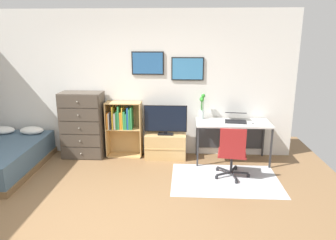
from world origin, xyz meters
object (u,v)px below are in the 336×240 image
(bookshelf, at_px, (123,124))
(desk, at_px, (232,128))
(tv_stand, at_px, (166,146))
(laptop, at_px, (236,117))
(dresser, at_px, (83,125))
(television, at_px, (165,120))
(computer_mouse, at_px, (252,122))
(bamboo_vase, at_px, (202,106))
(office_chair, at_px, (232,151))

(bookshelf, bearing_deg, desk, -2.13)
(tv_stand, relative_size, laptop, 1.69)
(dresser, xyz_separation_m, bookshelf, (0.74, 0.06, 0.01))
(television, height_order, desk, television)
(computer_mouse, distance_m, bamboo_vase, 0.94)
(tv_stand, bearing_deg, laptop, -1.31)
(television, bearing_deg, laptop, -0.31)
(tv_stand, relative_size, television, 0.96)
(television, bearing_deg, office_chair, -36.78)
(dresser, height_order, laptop, dresser)
(laptop, bearing_deg, bookshelf, -175.50)
(desk, height_order, office_chair, office_chair)
(television, bearing_deg, bookshelf, 175.23)
(bookshelf, distance_m, computer_mouse, 2.36)
(desk, xyz_separation_m, bamboo_vase, (-0.55, 0.12, 0.37))
(television, xyz_separation_m, bamboo_vase, (0.66, 0.12, 0.24))
(tv_stand, height_order, desk, desk)
(dresser, bearing_deg, computer_mouse, -2.91)
(office_chair, bearing_deg, tv_stand, 150.15)
(computer_mouse, bearing_deg, dresser, 177.09)
(bookshelf, xyz_separation_m, desk, (2.02, -0.08, -0.02))
(desk, height_order, computer_mouse, computer_mouse)
(television, bearing_deg, dresser, 179.73)
(tv_stand, xyz_separation_m, bamboo_vase, (0.66, 0.10, 0.75))
(laptop, bearing_deg, computer_mouse, -21.78)
(computer_mouse, bearing_deg, television, 174.44)
(dresser, bearing_deg, tv_stand, 0.56)
(office_chair, distance_m, laptop, 0.91)
(dresser, height_order, television, dresser)
(television, bearing_deg, tv_stand, 90.00)
(bookshelf, distance_m, tv_stand, 0.91)
(laptop, xyz_separation_m, bamboo_vase, (-0.60, 0.12, 0.17))
(tv_stand, distance_m, desk, 1.27)
(television, relative_size, desk, 0.60)
(bamboo_vase, bearing_deg, laptop, -11.62)
(office_chair, distance_m, computer_mouse, 0.85)
(laptop, distance_m, computer_mouse, 0.30)
(desk, bearing_deg, bamboo_vase, 167.18)
(dresser, relative_size, laptop, 2.76)
(tv_stand, relative_size, computer_mouse, 7.26)
(bookshelf, height_order, tv_stand, bookshelf)
(dresser, bearing_deg, laptop, -0.29)
(laptop, bearing_deg, dresser, -173.74)
(desk, bearing_deg, bookshelf, 177.87)
(laptop, bearing_deg, office_chair, -94.32)
(computer_mouse, bearing_deg, desk, 156.08)
(bookshelf, xyz_separation_m, laptop, (2.08, -0.07, 0.18))
(office_chair, xyz_separation_m, computer_mouse, (0.42, 0.68, 0.30))
(dresser, xyz_separation_m, computer_mouse, (3.08, -0.16, 0.14))
(dresser, distance_m, desk, 2.76)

